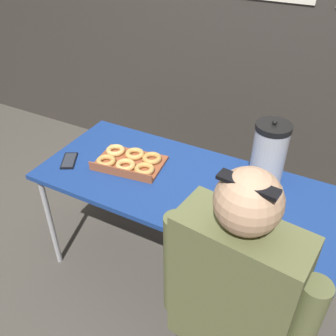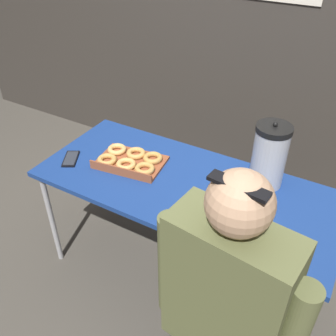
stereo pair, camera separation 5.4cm
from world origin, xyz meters
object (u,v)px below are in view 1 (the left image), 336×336
(donut_box, at_px, (129,161))
(person_seated, at_px, (229,317))
(coffee_urn, at_px, (269,154))
(cell_phone, at_px, (69,161))

(donut_box, bearing_deg, person_seated, -42.97)
(coffee_urn, height_order, person_seated, person_seated)
(donut_box, xyz_separation_m, cell_phone, (-0.32, -0.14, -0.02))
(donut_box, height_order, cell_phone, donut_box)
(person_seated, bearing_deg, coffee_urn, -75.59)
(donut_box, bearing_deg, cell_phone, -164.32)
(coffee_urn, xyz_separation_m, cell_phone, (-1.02, -0.34, -0.16))
(donut_box, distance_m, person_seated, 1.00)
(coffee_urn, distance_m, person_seated, 0.83)
(donut_box, distance_m, cell_phone, 0.34)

